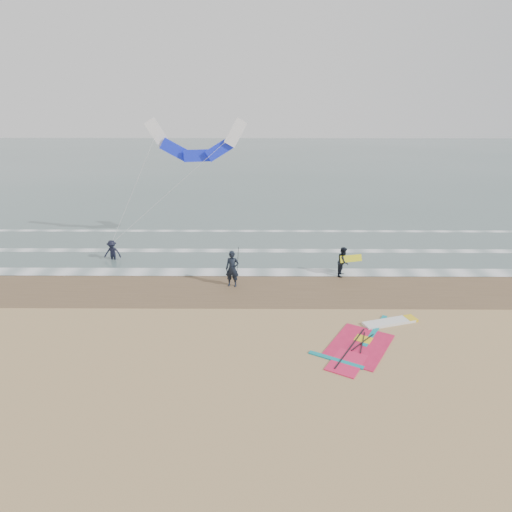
{
  "coord_description": "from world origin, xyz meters",
  "views": [
    {
      "loc": [
        -1.26,
        -16.49,
        10.02
      ],
      "look_at": [
        -1.41,
        5.0,
        2.2
      ],
      "focal_mm": 32.0,
      "sensor_mm": 36.0,
      "label": 1
    }
  ],
  "objects_px": {
    "person_standing": "(232,269)",
    "person_walking": "(343,262)",
    "surf_kite": "(196,144)",
    "person_wading": "(112,248)",
    "windsurf_rig": "(369,339)"
  },
  "relations": [
    {
      "from": "person_walking",
      "to": "surf_kite",
      "type": "height_order",
      "value": "surf_kite"
    },
    {
      "from": "person_standing",
      "to": "person_walking",
      "type": "height_order",
      "value": "person_standing"
    },
    {
      "from": "windsurf_rig",
      "to": "person_standing",
      "type": "height_order",
      "value": "person_standing"
    },
    {
      "from": "person_wading",
      "to": "surf_kite",
      "type": "xyz_separation_m",
      "value": [
        5.14,
        3.07,
        5.96
      ]
    },
    {
      "from": "person_walking",
      "to": "person_wading",
      "type": "bearing_deg",
      "value": 103.67
    },
    {
      "from": "person_walking",
      "to": "surf_kite",
      "type": "bearing_deg",
      "value": 81.61
    },
    {
      "from": "person_standing",
      "to": "windsurf_rig",
      "type": "bearing_deg",
      "value": -33.99
    },
    {
      "from": "person_wading",
      "to": "windsurf_rig",
      "type": "bearing_deg",
      "value": -32.9
    },
    {
      "from": "person_standing",
      "to": "surf_kite",
      "type": "bearing_deg",
      "value": 118.94
    },
    {
      "from": "person_standing",
      "to": "person_walking",
      "type": "relative_size",
      "value": 1.17
    },
    {
      "from": "windsurf_rig",
      "to": "person_standing",
      "type": "relative_size",
      "value": 2.67
    },
    {
      "from": "windsurf_rig",
      "to": "person_standing",
      "type": "bearing_deg",
      "value": 137.23
    },
    {
      "from": "windsurf_rig",
      "to": "surf_kite",
      "type": "bearing_deg",
      "value": 124.43
    },
    {
      "from": "person_standing",
      "to": "person_wading",
      "type": "xyz_separation_m",
      "value": [
        -7.73,
        3.98,
        -0.18
      ]
    },
    {
      "from": "person_walking",
      "to": "surf_kite",
      "type": "distance_m",
      "value": 11.98
    }
  ]
}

